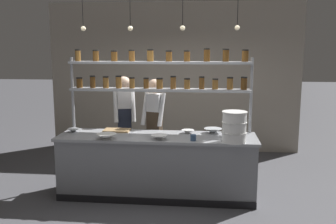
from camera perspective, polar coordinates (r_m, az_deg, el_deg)
ground_plane at (r=5.78m, az=-1.65°, el=-12.52°), size 40.00×40.00×0.00m
back_wall at (r=8.00m, az=0.80°, el=5.29°), size 5.31×0.12×3.14m
prep_counter at (r=5.62m, az=-1.68°, el=-8.18°), size 2.91×0.76×0.92m
spice_shelf_unit at (r=5.69m, az=-1.18°, el=5.17°), size 2.79×0.28×2.18m
chef_left at (r=6.37m, az=-6.64°, el=-1.10°), size 0.42×0.35×1.72m
chef_center at (r=6.13m, az=-2.07°, el=-1.65°), size 0.41×0.34×1.69m
container_stack at (r=5.15m, az=10.07°, el=-2.24°), size 0.34×0.34×0.42m
cutting_board at (r=5.85m, az=-7.79°, el=-2.76°), size 0.40×0.26×0.02m
prep_bowl_near_left at (r=5.63m, az=3.04°, el=-3.02°), size 0.20×0.20×0.05m
prep_bowl_center_front at (r=5.34m, az=-9.35°, el=-3.71°), size 0.28×0.28×0.08m
prep_bowl_center_back at (r=5.90m, az=-14.23°, el=-2.73°), size 0.18×0.18×0.05m
prep_bowl_near_right at (r=5.67m, az=6.88°, el=-2.87°), size 0.27×0.27×0.07m
prep_bowl_far_left at (r=5.26m, az=-1.33°, el=-3.86°), size 0.24×0.24×0.07m
serving_cup_front at (r=5.20m, az=3.87°, el=-3.92°), size 0.08×0.08×0.08m
pendant_light_row at (r=5.36m, az=-1.62°, el=12.99°), size 2.24×0.07×0.66m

